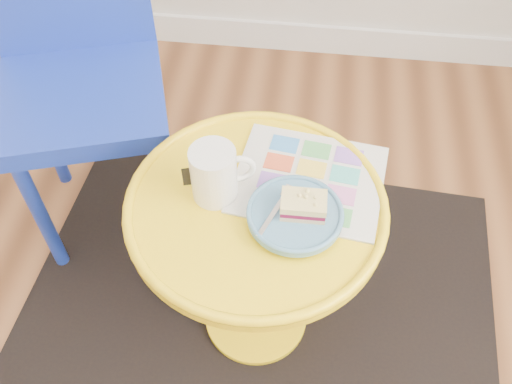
# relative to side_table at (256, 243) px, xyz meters

# --- Properties ---
(rug) EXTENTS (1.37, 1.18, 0.01)m
(rug) POSITION_rel_side_table_xyz_m (0.00, 0.00, -0.37)
(rug) COLOR black
(rug) RESTS_ON ground
(side_table) EXTENTS (0.55, 0.55, 0.52)m
(side_table) POSITION_rel_side_table_xyz_m (0.00, 0.00, 0.00)
(side_table) COLOR yellow
(side_table) RESTS_ON ground
(chair) EXTENTS (0.52, 0.52, 0.94)m
(chair) POSITION_rel_side_table_xyz_m (-0.51, 0.39, 0.16)
(chair) COLOR #1A34AF
(chair) RESTS_ON ground
(newspaper) EXTENTS (0.35, 0.30, 0.01)m
(newspaper) POSITION_rel_side_table_xyz_m (0.10, 0.08, 0.15)
(newspaper) COLOR silver
(newspaper) RESTS_ON side_table
(mug) EXTENTS (0.13, 0.10, 0.12)m
(mug) POSITION_rel_side_table_xyz_m (-0.09, 0.02, 0.21)
(mug) COLOR white
(mug) RESTS_ON side_table
(plate) EXTENTS (0.19, 0.19, 0.02)m
(plate) POSITION_rel_side_table_xyz_m (0.08, -0.03, 0.17)
(plate) COLOR teal
(plate) RESTS_ON newspaper
(cake_slice) EXTENTS (0.09, 0.06, 0.04)m
(cake_slice) POSITION_rel_side_table_xyz_m (0.10, -0.03, 0.19)
(cake_slice) COLOR #D3BC8C
(cake_slice) RESTS_ON plate
(fork) EXTENTS (0.07, 0.14, 0.00)m
(fork) POSITION_rel_side_table_xyz_m (0.05, -0.03, 0.18)
(fork) COLOR silver
(fork) RESTS_ON plate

